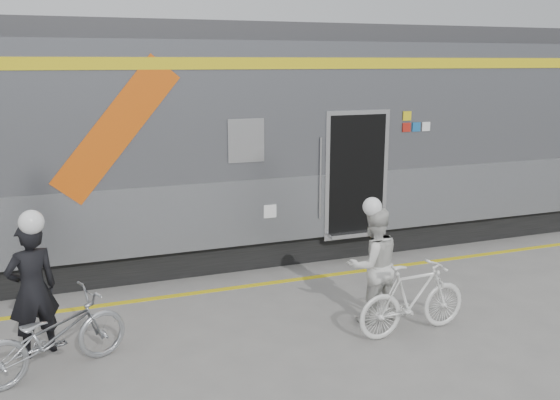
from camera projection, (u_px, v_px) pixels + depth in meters
name	position (u px, v px, depth m)	size (l,w,h in m)	color
ground	(290.00, 347.00, 7.39)	(90.00, 90.00, 0.00)	slate
train	(212.00, 142.00, 10.79)	(24.00, 3.17, 4.10)	black
safety_strip	(241.00, 287.00, 9.36)	(24.00, 0.12, 0.01)	gold
man	(32.00, 290.00, 7.04)	(0.60, 0.40, 1.66)	black
bicycle_left	(53.00, 335.00, 6.69)	(0.61, 1.74, 0.91)	#A5A8AD
woman	(373.00, 265.00, 8.00)	(0.77, 0.60, 1.59)	silver
bicycle_right	(413.00, 298.00, 7.67)	(0.45, 1.61, 0.96)	silver
helmet_man	(24.00, 211.00, 6.82)	(0.29, 0.29, 0.29)	white
helmet_woman	(375.00, 198.00, 7.79)	(0.25, 0.25, 0.25)	white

